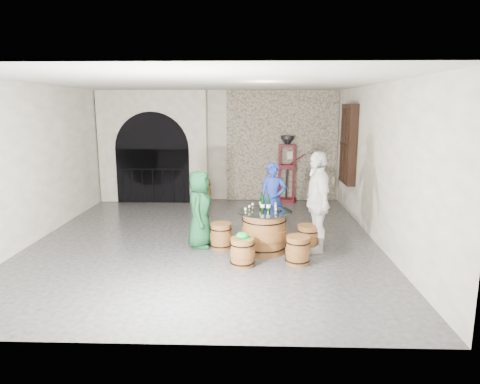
{
  "coord_description": "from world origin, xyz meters",
  "views": [
    {
      "loc": [
        0.99,
        -8.54,
        2.75
      ],
      "look_at": [
        0.72,
        -0.12,
        1.05
      ],
      "focal_mm": 32.0,
      "sensor_mm": 36.0,
      "label": 1
    }
  ],
  "objects_px": {
    "wine_bottle_right": "(262,202)",
    "person_white": "(317,202)",
    "person_blue": "(273,200)",
    "corking_press": "(287,164)",
    "barrel_stool_near_right": "(298,250)",
    "barrel_stool_near_left": "(242,252)",
    "barrel_table": "(264,232)",
    "person_green": "(200,209)",
    "wine_bottle_center": "(268,204)",
    "barrel_stool_far": "(271,227)",
    "wine_bottle_left": "(263,204)",
    "barrel_stool_left": "(221,236)",
    "barrel_stool_right": "(308,238)",
    "side_barrel": "(202,192)"
  },
  "relations": [
    {
      "from": "wine_bottle_left",
      "to": "barrel_stool_near_left",
      "type": "bearing_deg",
      "value": -115.16
    },
    {
      "from": "barrel_table",
      "to": "person_green",
      "type": "relative_size",
      "value": 0.68
    },
    {
      "from": "barrel_stool_left",
      "to": "person_white",
      "type": "xyz_separation_m",
      "value": [
        1.84,
        -0.07,
        0.71
      ]
    },
    {
      "from": "barrel_stool_far",
      "to": "wine_bottle_right",
      "type": "bearing_deg",
      "value": -108.25
    },
    {
      "from": "barrel_stool_left",
      "to": "wine_bottle_right",
      "type": "xyz_separation_m",
      "value": [
        0.79,
        0.03,
        0.69
      ]
    },
    {
      "from": "barrel_stool_left",
      "to": "wine_bottle_center",
      "type": "relative_size",
      "value": 1.55
    },
    {
      "from": "person_blue",
      "to": "corking_press",
      "type": "bearing_deg",
      "value": 86.72
    },
    {
      "from": "barrel_stool_far",
      "to": "person_blue",
      "type": "distance_m",
      "value": 0.59
    },
    {
      "from": "barrel_stool_far",
      "to": "person_green",
      "type": "distance_m",
      "value": 1.62
    },
    {
      "from": "wine_bottle_right",
      "to": "wine_bottle_left",
      "type": "bearing_deg",
      "value": -85.69
    },
    {
      "from": "person_blue",
      "to": "wine_bottle_left",
      "type": "relative_size",
      "value": 4.88
    },
    {
      "from": "barrel_stool_right",
      "to": "wine_bottle_left",
      "type": "height_order",
      "value": "wine_bottle_left"
    },
    {
      "from": "person_white",
      "to": "wine_bottle_right",
      "type": "distance_m",
      "value": 1.05
    },
    {
      "from": "barrel_stool_near_right",
      "to": "barrel_stool_near_left",
      "type": "xyz_separation_m",
      "value": [
        -0.97,
        -0.13,
        0.0
      ]
    },
    {
      "from": "barrel_table",
      "to": "side_barrel",
      "type": "relative_size",
      "value": 1.49
    },
    {
      "from": "barrel_stool_near_right",
      "to": "corking_press",
      "type": "xyz_separation_m",
      "value": [
        0.17,
        5.02,
        0.87
      ]
    },
    {
      "from": "wine_bottle_center",
      "to": "corking_press",
      "type": "bearing_deg",
      "value": 81.31
    },
    {
      "from": "barrel_stool_far",
      "to": "person_green",
      "type": "relative_size",
      "value": 0.33
    },
    {
      "from": "barrel_stool_right",
      "to": "barrel_stool_near_right",
      "type": "distance_m",
      "value": 0.77
    },
    {
      "from": "barrel_table",
      "to": "person_green",
      "type": "distance_m",
      "value": 1.34
    },
    {
      "from": "side_barrel",
      "to": "corking_press",
      "type": "height_order",
      "value": "corking_press"
    },
    {
      "from": "person_white",
      "to": "side_barrel",
      "type": "relative_size",
      "value": 2.76
    },
    {
      "from": "barrel_stool_near_left",
      "to": "person_green",
      "type": "xyz_separation_m",
      "value": [
        -0.87,
        1.02,
        0.52
      ]
    },
    {
      "from": "barrel_stool_near_right",
      "to": "wine_bottle_right",
      "type": "distance_m",
      "value": 1.25
    },
    {
      "from": "barrel_stool_far",
      "to": "corking_press",
      "type": "bearing_deg",
      "value": 80.63
    },
    {
      "from": "barrel_stool_near_right",
      "to": "barrel_stool_near_left",
      "type": "distance_m",
      "value": 0.98
    },
    {
      "from": "person_green",
      "to": "wine_bottle_left",
      "type": "xyz_separation_m",
      "value": [
        1.23,
        -0.26,
        0.17
      ]
    },
    {
      "from": "barrel_stool_far",
      "to": "barrel_stool_left",
      "type": "bearing_deg",
      "value": -146.39
    },
    {
      "from": "barrel_table",
      "to": "barrel_stool_far",
      "type": "distance_m",
      "value": 0.87
    },
    {
      "from": "barrel_table",
      "to": "wine_bottle_center",
      "type": "height_order",
      "value": "wine_bottle_center"
    },
    {
      "from": "wine_bottle_right",
      "to": "barrel_stool_far",
      "type": "bearing_deg",
      "value": 71.75
    },
    {
      "from": "barrel_stool_far",
      "to": "wine_bottle_left",
      "type": "bearing_deg",
      "value": -103.26
    },
    {
      "from": "person_white",
      "to": "side_barrel",
      "type": "distance_m",
      "value": 4.82
    },
    {
      "from": "barrel_stool_left",
      "to": "wine_bottle_left",
      "type": "relative_size",
      "value": 1.55
    },
    {
      "from": "side_barrel",
      "to": "corking_press",
      "type": "distance_m",
      "value": 2.57
    },
    {
      "from": "barrel_stool_left",
      "to": "side_barrel",
      "type": "bearing_deg",
      "value": 102.25
    },
    {
      "from": "person_green",
      "to": "barrel_stool_right",
      "type": "bearing_deg",
      "value": -91.55
    },
    {
      "from": "person_green",
      "to": "wine_bottle_center",
      "type": "bearing_deg",
      "value": -98.36
    },
    {
      "from": "barrel_stool_near_left",
      "to": "wine_bottle_center",
      "type": "bearing_deg",
      "value": 57.97
    },
    {
      "from": "barrel_stool_left",
      "to": "wine_bottle_center",
      "type": "height_order",
      "value": "wine_bottle_center"
    },
    {
      "from": "barrel_stool_right",
      "to": "barrel_stool_near_left",
      "type": "xyz_separation_m",
      "value": [
        -1.25,
        -0.85,
        0.0
      ]
    },
    {
      "from": "barrel_stool_left",
      "to": "person_green",
      "type": "height_order",
      "value": "person_green"
    },
    {
      "from": "person_blue",
      "to": "side_barrel",
      "type": "bearing_deg",
      "value": 128.11
    },
    {
      "from": "wine_bottle_right",
      "to": "barrel_stool_left",
      "type": "bearing_deg",
      "value": -178.15
    },
    {
      "from": "person_white",
      "to": "corking_press",
      "type": "bearing_deg",
      "value": 176.8
    },
    {
      "from": "barrel_stool_near_right",
      "to": "wine_bottle_center",
      "type": "height_order",
      "value": "wine_bottle_center"
    },
    {
      "from": "barrel_stool_near_left",
      "to": "wine_bottle_left",
      "type": "height_order",
      "value": "wine_bottle_left"
    },
    {
      "from": "barrel_stool_left",
      "to": "wine_bottle_left",
      "type": "height_order",
      "value": "wine_bottle_left"
    },
    {
      "from": "wine_bottle_right",
      "to": "person_white",
      "type": "bearing_deg",
      "value": -5.2
    },
    {
      "from": "barrel_stool_near_left",
      "to": "wine_bottle_center",
      "type": "height_order",
      "value": "wine_bottle_center"
    }
  ]
}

